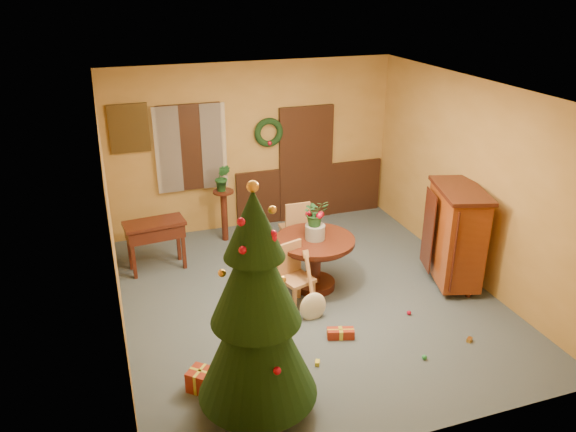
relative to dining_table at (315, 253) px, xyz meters
name	(u,v)px	position (x,y,z in m)	size (l,w,h in m)	color
room_envelope	(266,165)	(0.02, 2.44, 0.57)	(5.50, 5.50, 5.50)	#323F49
dining_table	(315,253)	(0.00, 0.00, 0.00)	(1.13, 1.13, 0.78)	black
urn	(315,232)	(0.00, 0.00, 0.34)	(0.28, 0.28, 0.21)	slate
centerpiece_plant	(315,213)	(0.00, 0.00, 0.63)	(0.35, 0.30, 0.38)	#1E4C23
chair_near	(294,273)	(-0.43, -0.34, -0.06)	(0.49, 0.49, 0.90)	#9E693F
chair_far	(295,226)	(0.09, 1.07, -0.04)	(0.41, 0.41, 0.94)	#9E693F
guitar	(313,290)	(-0.31, -0.75, -0.11)	(0.37, 0.17, 0.86)	beige
plant_stand	(224,210)	(-0.86, 1.98, 0.01)	(0.35, 0.35, 0.89)	black
stand_plant	(223,178)	(-0.86, 1.98, 0.58)	(0.26, 0.21, 0.47)	#19471E
christmas_tree	(256,310)	(-1.45, -2.14, 0.66)	(1.23, 1.23, 2.53)	#382111
writing_desk	(155,234)	(-2.08, 1.29, 0.05)	(0.94, 0.53, 0.79)	black
sideboard	(456,233)	(1.97, -0.49, 0.24)	(0.90, 1.27, 1.47)	#511E09
gift_a	(277,390)	(-1.21, -2.02, -0.47)	(0.30, 0.24, 0.15)	brown
gift_b	(200,380)	(-1.97, -1.65, -0.42)	(0.34, 0.34, 0.25)	maroon
gift_c	(285,352)	(-0.92, -1.41, -0.48)	(0.29, 0.27, 0.13)	brown
gift_d	(341,333)	(-0.14, -1.27, -0.49)	(0.36, 0.23, 0.12)	maroon
toy_a	(321,303)	(-0.08, -0.48, -0.52)	(0.08, 0.05, 0.05)	#2549A0
toy_b	(424,357)	(0.63, -1.99, -0.51)	(0.06, 0.06, 0.06)	#24843E
toy_c	(317,363)	(-0.61, -1.68, -0.52)	(0.08, 0.05, 0.05)	gold
toy_d	(409,313)	(0.94, -1.09, -0.51)	(0.06, 0.06, 0.06)	red
toy_e	(469,340)	(1.34, -1.86, -0.52)	(0.08, 0.05, 0.05)	gold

